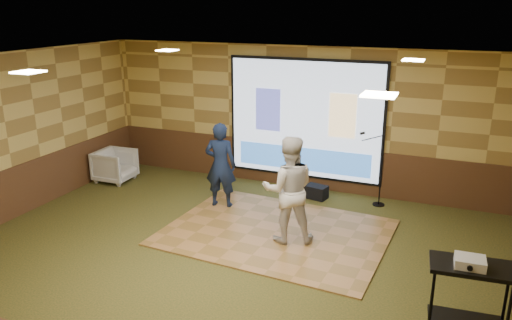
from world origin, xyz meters
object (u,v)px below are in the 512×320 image
at_px(player_right, 289,190).
at_px(mic_stand, 377,181).
at_px(banquet_chair, 115,166).
at_px(duffel_bag, 316,192).
at_px(av_table, 471,288).
at_px(player_left, 221,165).
at_px(projector, 470,262).
at_px(projector_screen, 304,121).
at_px(dance_floor, 276,232).

bearing_deg(player_right, mic_stand, -139.63).
bearing_deg(banquet_chair, duffel_bag, -82.85).
relative_size(av_table, duffel_bag, 2.31).
distance_m(player_left, projector, 5.12).
xyz_separation_m(player_right, banquet_chair, (-4.52, 1.37, -0.57)).
relative_size(av_table, projector, 3.03).
xyz_separation_m(projector_screen, player_left, (-1.16, -1.62, -0.62)).
relative_size(player_right, mic_stand, 1.23).
bearing_deg(mic_stand, projector_screen, -169.04).
height_order(player_left, duffel_bag, player_left).
bearing_deg(projector_screen, mic_stand, -13.17).
distance_m(player_right, duffel_bag, 2.20).
relative_size(banquet_chair, duffel_bag, 1.82).
bearing_deg(banquet_chair, player_left, -100.38).
relative_size(dance_floor, player_right, 2.07).
height_order(player_left, player_right, player_right).
distance_m(player_right, av_table, 3.22).
xyz_separation_m(projector_screen, duffel_bag, (0.45, -0.50, -1.34)).
height_order(mic_stand, banquet_chair, mic_stand).
relative_size(mic_stand, banquet_chair, 1.87).
bearing_deg(player_left, mic_stand, -166.19).
relative_size(player_right, av_table, 1.81).
height_order(av_table, banquet_chair, av_table).
height_order(dance_floor, av_table, av_table).
bearing_deg(dance_floor, player_left, 153.13).
bearing_deg(player_right, player_left, -51.69).
relative_size(projector, banquet_chair, 0.42).
relative_size(player_left, mic_stand, 1.13).
bearing_deg(av_table, player_left, 149.81).
distance_m(dance_floor, mic_stand, 2.44).
bearing_deg(dance_floor, mic_stand, 54.49).
bearing_deg(player_left, dance_floor, 143.00).
height_order(av_table, duffel_bag, av_table).
height_order(av_table, projector, projector).
height_order(dance_floor, projector, projector).
bearing_deg(projector, av_table, 43.24).
bearing_deg(mic_stand, av_table, -42.50).
xyz_separation_m(projector_screen, dance_floor, (0.24, -2.33, -1.46)).
height_order(projector, banquet_chair, projector).
relative_size(av_table, mic_stand, 0.68).
bearing_deg(projector_screen, duffel_bag, -48.11).
bearing_deg(mic_stand, player_right, -92.80).
bearing_deg(dance_floor, projector, -32.72).
bearing_deg(duffel_bag, projector_screen, 131.89).
height_order(projector_screen, player_right, projector_screen).
distance_m(av_table, banquet_chair, 7.88).
xyz_separation_m(player_left, mic_stand, (2.79, 1.24, -0.36)).
height_order(player_left, mic_stand, player_left).
bearing_deg(player_left, projector_screen, -135.68).
distance_m(projector, duffel_bag, 4.76).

